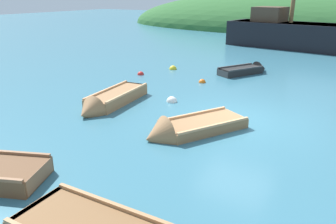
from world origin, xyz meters
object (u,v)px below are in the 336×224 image
at_px(rowboat_center, 186,130).
at_px(buoy_orange, 202,82).
at_px(rowboat_far, 110,102).
at_px(buoy_white, 172,102).
at_px(buoy_yellow, 173,69).
at_px(rowboat_portside, 246,71).
at_px(sailing_ship, 313,40).
at_px(buoy_red, 141,75).

height_order(rowboat_center, buoy_orange, rowboat_center).
relative_size(rowboat_far, rowboat_center, 1.09).
bearing_deg(buoy_orange, buoy_white, -85.06).
xyz_separation_m(rowboat_center, buoy_orange, (-2.22, 5.62, -0.09)).
height_order(buoy_yellow, buoy_orange, buoy_yellow).
bearing_deg(rowboat_portside, rowboat_center, -144.67).
height_order(sailing_ship, rowboat_far, sailing_ship).
height_order(rowboat_far, buoy_red, rowboat_far).
bearing_deg(rowboat_center, sailing_ship, -152.68).
xyz_separation_m(rowboat_far, rowboat_portside, (2.56, 7.80, -0.03)).
bearing_deg(buoy_red, buoy_orange, 3.95).
bearing_deg(rowboat_far, buoy_orange, 157.01).
distance_m(buoy_red, buoy_white, 4.75).
bearing_deg(buoy_orange, rowboat_far, -106.56).
bearing_deg(rowboat_portside, buoy_yellow, 135.77).
relative_size(rowboat_far, buoy_yellow, 8.96).
relative_size(rowboat_center, buoy_yellow, 8.25).
distance_m(rowboat_center, buoy_red, 7.78).
bearing_deg(rowboat_portside, buoy_white, -159.72).
xyz_separation_m(rowboat_center, buoy_white, (-1.94, 2.38, -0.09)).
bearing_deg(buoy_yellow, buoy_red, -110.85).
distance_m(rowboat_far, rowboat_portside, 8.21).
bearing_deg(rowboat_center, rowboat_portside, -143.85).
xyz_separation_m(buoy_white, buoy_orange, (-0.28, 3.24, 0.00)).
bearing_deg(buoy_red, rowboat_far, -67.04).
relative_size(buoy_yellow, buoy_orange, 1.25).
relative_size(buoy_white, buoy_orange, 1.24).
bearing_deg(sailing_ship, rowboat_far, -96.24).
relative_size(sailing_ship, buoy_orange, 47.46).
bearing_deg(buoy_red, buoy_yellow, 69.15).
distance_m(sailing_ship, buoy_red, 14.49).
height_order(buoy_red, buoy_white, buoy_white).
distance_m(sailing_ship, rowboat_center, 18.52).
xyz_separation_m(sailing_ship, buoy_red, (-6.11, -13.12, -0.72)).
distance_m(rowboat_portside, buoy_yellow, 3.95).
xyz_separation_m(rowboat_center, rowboat_portside, (-1.10, 8.57, 0.02)).
distance_m(rowboat_center, buoy_orange, 6.04).
distance_m(sailing_ship, rowboat_far, 18.22).
xyz_separation_m(buoy_yellow, buoy_orange, (2.64, -1.75, 0.00)).
xyz_separation_m(buoy_white, buoy_yellow, (-2.92, 4.99, 0.00)).
bearing_deg(buoy_red, rowboat_center, -43.80).
distance_m(rowboat_far, buoy_red, 5.01).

